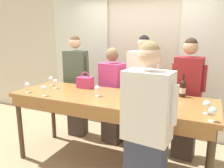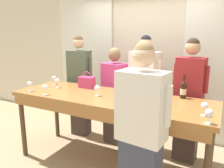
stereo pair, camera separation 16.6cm
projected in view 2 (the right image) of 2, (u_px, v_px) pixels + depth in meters
name	position (u px, v px, depth m)	size (l,w,h in m)	color
ground_plane	(109.00, 165.00, 3.17)	(18.00, 18.00, 0.00)	tan
wall_back	(146.00, 59.00, 4.11)	(12.00, 0.06, 2.80)	beige
curtain_panel_left	(86.00, 59.00, 4.67)	(1.26, 0.03, 2.69)	white
curtain_panel_right	(223.00, 67.00, 3.47)	(1.26, 0.03, 2.69)	white
tasting_bar	(108.00, 103.00, 2.94)	(2.74, 0.90, 1.04)	#9E6633
wine_bottle	(183.00, 89.00, 2.83)	(0.08, 0.08, 0.31)	black
handbag	(87.00, 82.00, 3.41)	(0.24, 0.14, 0.26)	#C63870
wine_glass_front_left	(57.00, 81.00, 3.40)	(0.07, 0.07, 0.14)	white
wine_glass_front_mid	(45.00, 88.00, 2.99)	(0.07, 0.07, 0.14)	white
wine_glass_front_right	(205.00, 106.00, 2.21)	(0.07, 0.07, 0.14)	white
wine_glass_center_left	(97.00, 89.00, 2.93)	(0.07, 0.07, 0.14)	white
wine_glass_center_mid	(30.00, 84.00, 3.19)	(0.07, 0.07, 0.14)	white
wine_glass_center_right	(54.00, 78.00, 3.62)	(0.07, 0.07, 0.14)	white
wine_glass_back_left	(209.00, 113.00, 2.01)	(0.07, 0.07, 0.14)	white
napkin	(129.00, 95.00, 3.02)	(0.18, 0.18, 0.00)	white
guest_olive_jacket	(80.00, 85.00, 3.99)	(0.50, 0.31, 1.83)	#473833
guest_pink_top	(114.00, 96.00, 3.69)	(0.50, 0.34, 1.64)	#473833
guest_cream_sweater	(144.00, 94.00, 3.43)	(0.57, 0.36, 1.84)	brown
guest_striped_shirt	(189.00, 100.00, 3.13)	(0.49, 0.31, 1.81)	#473833
host_pouring	(141.00, 134.00, 2.11)	(0.57, 0.32, 1.80)	#383D51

